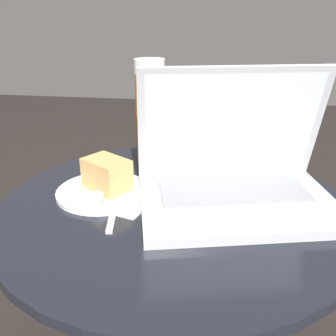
% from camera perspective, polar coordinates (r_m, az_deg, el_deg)
% --- Properties ---
extents(table, '(0.68, 0.68, 0.49)m').
position_cam_1_polar(table, '(0.83, 0.90, -13.38)').
color(table, '#515156').
rests_on(table, ground_plane).
extents(napkin, '(0.20, 0.16, 0.00)m').
position_cam_1_polar(napkin, '(0.79, -8.14, -4.12)').
color(napkin, white).
rests_on(napkin, table).
extents(laptop, '(0.41, 0.33, 0.26)m').
position_cam_1_polar(laptop, '(0.76, 9.74, -1.25)').
color(laptop, '#B2B2B7').
rests_on(laptop, table).
extents(beer_glass, '(0.07, 0.07, 0.24)m').
position_cam_1_polar(beer_glass, '(0.93, -2.59, 8.11)').
color(beer_glass, '#C6701E').
rests_on(beer_glass, table).
extents(snack_plate, '(0.19, 0.19, 0.07)m').
position_cam_1_polar(snack_plate, '(0.80, -9.13, -2.15)').
color(snack_plate, silver).
rests_on(snack_plate, table).
extents(fork, '(0.05, 0.19, 0.01)m').
position_cam_1_polar(fork, '(0.77, -7.64, -4.94)').
color(fork, '#B2B2B7').
rests_on(fork, table).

